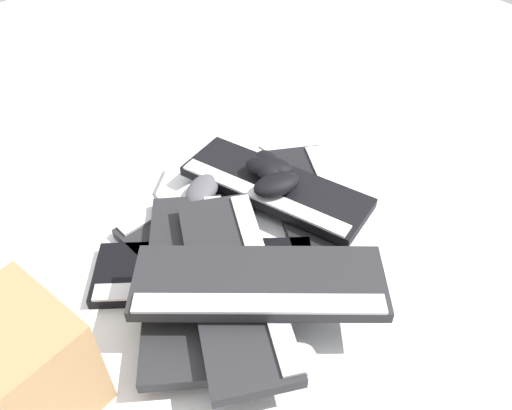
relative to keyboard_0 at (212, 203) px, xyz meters
name	(u,v)px	position (x,y,z in m)	size (l,w,h in m)	color
ground_plane	(240,203)	(-0.03, -0.06, -0.01)	(3.20, 3.20, 0.00)	white
keyboard_0	(212,203)	(0.00, 0.00, 0.00)	(0.19, 0.45, 0.03)	#232326
keyboard_1	(205,272)	(-0.16, 0.13, 0.00)	(0.38, 0.45, 0.03)	black
keyboard_2	(313,208)	(-0.16, -0.17, 0.00)	(0.46, 0.34, 0.03)	black
keyboard_3	(188,277)	(-0.17, 0.17, 0.03)	(0.45, 0.36, 0.03)	#232326
keyboard_4	(274,187)	(-0.07, -0.13, 0.03)	(0.46, 0.29, 0.03)	black
keyboard_5	(234,281)	(-0.26, 0.12, 0.06)	(0.46, 0.32, 0.03)	#232326
keyboard_6	(259,283)	(-0.31, 0.10, 0.09)	(0.39, 0.44, 0.03)	#232326
mouse_0	(277,184)	(-0.10, -0.11, 0.07)	(0.11, 0.07, 0.04)	black
mouse_1	(67,379)	(-0.22, 0.44, 0.01)	(0.11, 0.07, 0.04)	silver
mouse_2	(291,351)	(-0.41, 0.11, 0.01)	(0.11, 0.07, 0.04)	#B7B7BC
mouse_3	(202,190)	(0.02, 0.01, 0.04)	(0.11, 0.07, 0.04)	#4C4C51
mouse_4	(268,166)	(-0.04, -0.14, 0.07)	(0.11, 0.07, 0.04)	black
mouse_5	(269,167)	(-0.04, -0.14, 0.07)	(0.11, 0.07, 0.04)	black
cable_0	(151,246)	(-0.02, 0.18, -0.01)	(0.43, 0.28, 0.01)	#59595B
cardboard_box	(1,383)	(-0.22, 0.52, 0.09)	(0.23, 0.19, 0.20)	#9E774C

